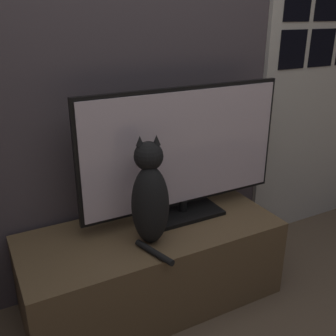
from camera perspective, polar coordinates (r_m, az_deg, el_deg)
name	(u,v)px	position (r m, az deg, el deg)	size (l,w,h in m)	color
wall_back	(120,41)	(1.99, -6.98, 17.88)	(4.80, 0.05, 2.60)	#564C51
tv_stand	(152,266)	(2.09, -2.32, -13.96)	(1.29, 0.54, 0.43)	brown
tv	(184,153)	(1.97, 2.28, 2.15)	(1.10, 0.23, 0.67)	black
cat	(150,197)	(1.77, -2.64, -4.28)	(0.21, 0.33, 0.51)	black
door	(316,76)	(2.74, 20.65, 12.38)	(0.84, 0.04, 2.05)	silver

